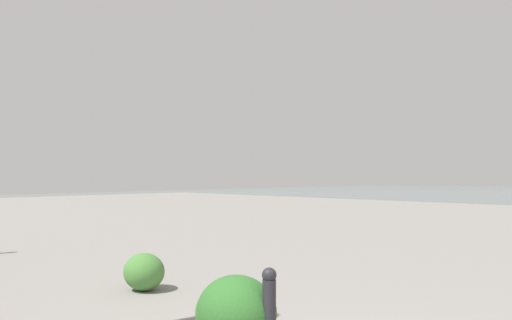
% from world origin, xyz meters
% --- Properties ---
extents(bollard_near, '(0.13, 0.13, 0.78)m').
position_xyz_m(bollard_near, '(1.46, -0.92, 0.41)').
color(bollard_near, '#232328').
rests_on(bollard_near, ground).
extents(shrub_low, '(0.78, 0.70, 0.66)m').
position_xyz_m(shrub_low, '(1.84, -0.88, 0.33)').
color(shrub_low, '#2D6628').
rests_on(shrub_low, ground).
extents(shrub_round, '(0.64, 0.57, 0.54)m').
position_xyz_m(shrub_round, '(2.04, -0.94, 0.27)').
color(shrub_round, '#387533').
rests_on(shrub_round, ground).
extents(shrub_wide, '(0.60, 0.54, 0.51)m').
position_xyz_m(shrub_wide, '(4.42, -1.55, 0.26)').
color(shrub_wide, '#477F38').
rests_on(shrub_wide, ground).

